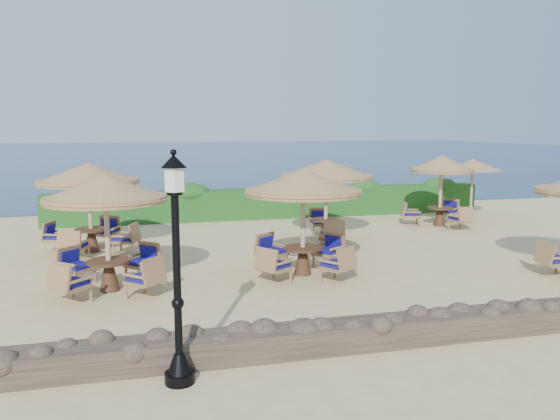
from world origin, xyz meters
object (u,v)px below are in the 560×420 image
object	(u,v)px
cafe_set_0	(106,212)
cafe_set_4	(326,178)
extra_parasol	(473,165)
cafe_set_1	(303,202)
cafe_set_5	(441,179)
lamp_post	(177,279)
cafe_set_3	(89,190)

from	to	relation	value
cafe_set_0	cafe_set_4	world-z (taller)	same
extra_parasol	cafe_set_4	bearing A→B (deg)	-158.52
cafe_set_0	cafe_set_1	distance (m)	4.66
cafe_set_4	cafe_set_5	distance (m)	5.27
lamp_post	cafe_set_4	distance (m)	10.60
extra_parasol	cafe_set_4	world-z (taller)	cafe_set_4
cafe_set_0	cafe_set_3	distance (m)	4.27
cafe_set_1	cafe_set_5	world-z (taller)	same
lamp_post	cafe_set_3	world-z (taller)	lamp_post
cafe_set_0	cafe_set_4	distance (m)	7.79
cafe_set_3	extra_parasol	bearing A→B (deg)	10.87
cafe_set_3	cafe_set_4	xyz separation A→B (m)	(7.32, -0.06, 0.19)
lamp_post	cafe_set_0	xyz separation A→B (m)	(-1.25, 4.99, 0.25)
cafe_set_0	cafe_set_5	xyz separation A→B (m)	(11.63, 5.65, -0.02)
lamp_post	cafe_set_3	size ratio (longest dim) A/B	1.13
cafe_set_3	cafe_set_5	world-z (taller)	same
extra_parasol	cafe_set_0	size ratio (longest dim) A/B	0.88
lamp_post	cafe_set_4	world-z (taller)	lamp_post
cafe_set_1	extra_parasol	bearing A→B (deg)	36.28
extra_parasol	cafe_set_3	distance (m)	14.85
cafe_set_0	cafe_set_1	bearing A→B (deg)	3.22
cafe_set_4	cafe_set_1	bearing A→B (deg)	-116.38
lamp_post	extra_parasol	xyz separation A→B (m)	(12.60, 12.00, 0.62)
cafe_set_0	cafe_set_4	bearing A→B (deg)	32.23
lamp_post	cafe_set_1	world-z (taller)	lamp_post
extra_parasol	cafe_set_4	distance (m)	7.80
lamp_post	extra_parasol	world-z (taller)	lamp_post
extra_parasol	cafe_set_3	bearing A→B (deg)	-169.13
lamp_post	cafe_set_0	bearing A→B (deg)	104.01
extra_parasol	cafe_set_1	bearing A→B (deg)	-143.72
extra_parasol	cafe_set_0	xyz separation A→B (m)	(-13.85, -7.01, -0.37)
extra_parasol	cafe_set_3	xyz separation A→B (m)	(-14.58, -2.80, -0.31)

